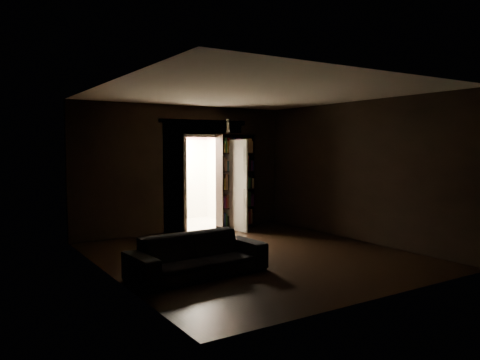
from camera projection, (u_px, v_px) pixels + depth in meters
name	position (u px, v px, depth m)	size (l,w,h in m)	color
ground	(254.00, 255.00, 8.12)	(5.50, 5.50, 0.00)	black
room_walls	(222.00, 158.00, 8.90)	(5.02, 5.61, 2.84)	black
kitchen_alcove	(183.00, 174.00, 11.56)	(2.20, 1.80, 2.60)	#BBB7A3
sofa	(198.00, 249.00, 6.85)	(2.04, 0.88, 0.79)	black
bookshelf	(236.00, 181.00, 10.89)	(0.90, 0.32, 2.20)	black
refrigerator	(167.00, 190.00, 11.53)	(0.74, 0.68, 1.65)	white
door	(234.00, 185.00, 10.55)	(0.85, 0.05, 2.05)	silver
figurine	(228.00, 126.00, 10.61)	(0.11, 0.11, 0.32)	white
bottles	(171.00, 151.00, 11.48)	(0.69, 0.09, 0.28)	black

